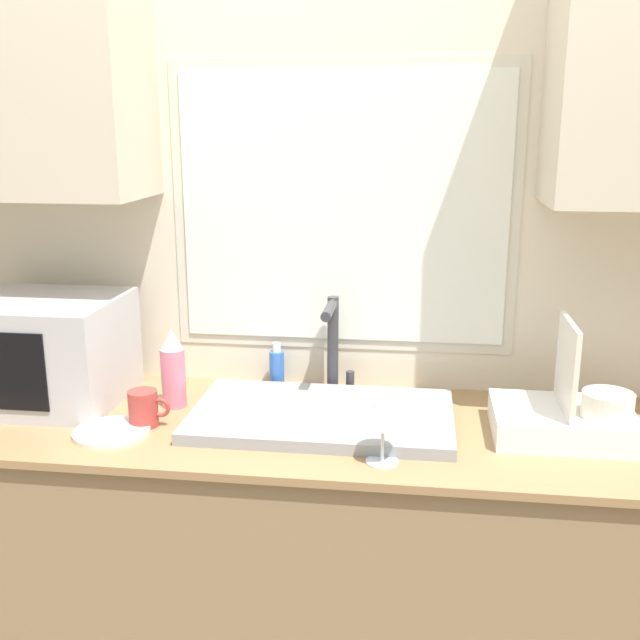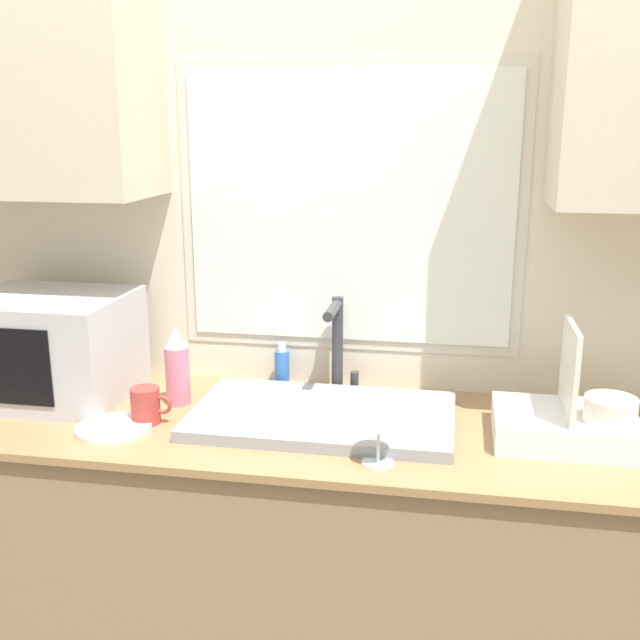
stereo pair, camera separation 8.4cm
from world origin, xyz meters
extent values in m
cube|color=#8C7251|center=(0.00, 0.30, 0.45)|extent=(2.14, 0.60, 0.91)
cube|color=#99754C|center=(0.00, 0.30, 0.92)|extent=(2.17, 0.63, 0.02)
cube|color=beige|center=(0.00, 0.63, 1.30)|extent=(6.00, 0.06, 2.60)
cube|color=beige|center=(0.00, 0.60, 1.44)|extent=(0.96, 0.01, 0.80)
cube|color=white|center=(0.00, 0.60, 1.44)|extent=(0.90, 0.01, 0.74)
cube|color=beige|center=(-0.82, 0.44, 1.85)|extent=(0.62, 0.32, 0.75)
cube|color=gray|center=(-0.02, 0.31, 0.94)|extent=(0.67, 0.40, 0.03)
cylinder|color=#333338|center=(-0.02, 0.54, 1.06)|extent=(0.03, 0.03, 0.28)
cylinder|color=#333338|center=(-0.02, 0.46, 1.19)|extent=(0.03, 0.16, 0.03)
cylinder|color=#333338|center=(0.03, 0.54, 0.96)|extent=(0.02, 0.02, 0.06)
cube|color=#B2B2B7|center=(-0.80, 0.36, 1.07)|extent=(0.43, 0.36, 0.29)
cube|color=white|center=(0.57, 0.30, 0.96)|extent=(0.33, 0.25, 0.07)
cube|color=silver|center=(0.57, 0.30, 1.11)|extent=(0.01, 0.22, 0.22)
cylinder|color=silver|center=(0.67, 0.26, 1.03)|extent=(0.12, 0.12, 0.06)
cylinder|color=#D8728C|center=(-0.43, 0.37, 1.01)|extent=(0.07, 0.07, 0.16)
cone|color=silver|center=(-0.43, 0.37, 1.12)|extent=(0.06, 0.06, 0.06)
cylinder|color=blue|center=(-0.18, 0.55, 0.98)|extent=(0.04, 0.04, 0.11)
cylinder|color=white|center=(-0.18, 0.55, 1.05)|extent=(0.02, 0.02, 0.03)
cylinder|color=#A53833|center=(-0.46, 0.22, 0.97)|extent=(0.07, 0.07, 0.09)
torus|color=#A53833|center=(-0.42, 0.22, 0.98)|extent=(0.05, 0.01, 0.05)
cylinder|color=silver|center=(0.15, 0.09, 0.93)|extent=(0.07, 0.07, 0.00)
cylinder|color=silver|center=(0.15, 0.09, 0.97)|extent=(0.01, 0.01, 0.08)
cone|color=silver|center=(0.15, 0.09, 1.06)|extent=(0.08, 0.08, 0.09)
cylinder|color=silver|center=(-0.52, 0.16, 0.93)|extent=(0.19, 0.19, 0.01)
camera|label=1|loc=(0.21, -1.46, 1.67)|focal=42.00mm
camera|label=2|loc=(0.30, -1.45, 1.67)|focal=42.00mm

